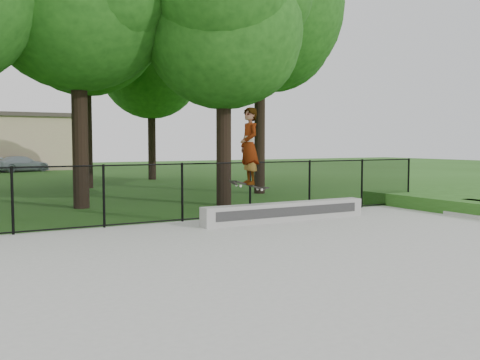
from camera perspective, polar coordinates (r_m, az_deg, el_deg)
The scene contains 8 objects.
ground at distance 8.73m, azimuth 9.38°, elevation -9.74°, with size 100.00×100.00×0.00m, color #275517.
concrete_slab at distance 8.73m, azimuth 9.38°, elevation -9.55°, with size 14.00×12.00×0.06m, color #A2A39E.
grind_ledge at distance 13.79m, azimuth 4.93°, elevation -3.39°, with size 4.71×0.40×0.47m, color #9E9D99.
car_c at distance 41.14m, azimuth -22.22°, elevation 1.60°, with size 1.57×3.55×1.12m, color #A6B3BC.
skater_airborne at distance 13.00m, azimuth 0.99°, elevation 3.53°, with size 0.82×0.73×2.07m.
chainlink_fence at distance 13.66m, azimuth -6.19°, elevation -1.30°, with size 16.06×0.06×1.50m.
concrete_steps at distance 16.20m, azimuth 23.97°, elevation -3.05°, with size 1.07×1.20×0.45m.
tree_row at distance 21.89m, azimuth -13.88°, elevation 16.21°, with size 20.54×18.38×11.02m.
Camera 1 is at (-5.30, -6.63, 2.07)m, focal length 40.00 mm.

